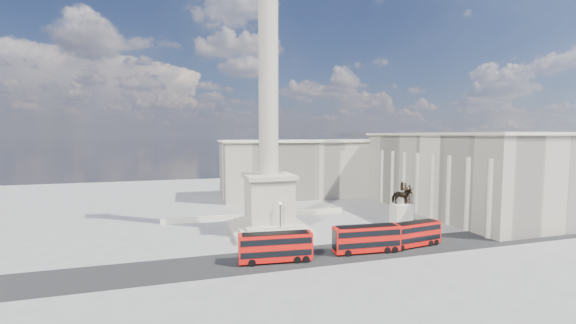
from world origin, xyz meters
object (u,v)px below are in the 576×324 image
(red_bus_c, at_px, (413,234))
(red_bus_b, at_px, (367,238))
(equestrian_statue, at_px, (401,213))
(nelsons_column, at_px, (269,163))
(pedestrian_standing, at_px, (408,231))
(pedestrian_walking, at_px, (386,228))
(red_bus_a, at_px, (276,247))
(victorian_lamp, at_px, (280,217))
(pedestrian_crossing, at_px, (341,236))

(red_bus_c, bearing_deg, red_bus_b, 175.30)
(red_bus_b, xyz_separation_m, equestrian_statue, (12.71, 9.82, 1.05))
(red_bus_c, xyz_separation_m, equestrian_statue, (4.04, 9.32, 1.17))
(nelsons_column, bearing_deg, pedestrian_standing, -22.73)
(nelsons_column, height_order, pedestrian_walking, nelsons_column)
(red_bus_a, bearing_deg, pedestrian_walking, 26.31)
(red_bus_b, height_order, victorian_lamp, victorian_lamp)
(red_bus_a, bearing_deg, victorian_lamp, 77.43)
(nelsons_column, distance_m, red_bus_c, 27.79)
(victorian_lamp, distance_m, pedestrian_crossing, 10.86)
(pedestrian_crossing, bearing_deg, victorian_lamp, 39.26)
(red_bus_b, bearing_deg, pedestrian_walking, 49.11)
(red_bus_b, height_order, red_bus_c, red_bus_b)
(pedestrian_walking, xyz_separation_m, pedestrian_standing, (2.84, -2.57, -0.03))
(pedestrian_walking, distance_m, pedestrian_standing, 3.83)
(victorian_lamp, bearing_deg, pedestrian_crossing, -24.69)
(nelsons_column, xyz_separation_m, victorian_lamp, (0.88, -4.92, -9.13))
(pedestrian_walking, height_order, pedestrian_crossing, pedestrian_crossing)
(red_bus_a, height_order, pedestrian_walking, red_bus_a)
(equestrian_statue, bearing_deg, red_bus_c, -113.45)
(red_bus_c, bearing_deg, nelsons_column, 134.70)
(red_bus_b, xyz_separation_m, pedestrian_walking, (8.80, 8.81, -1.34))
(equestrian_statue, bearing_deg, red_bus_b, -142.31)
(red_bus_a, relative_size, pedestrian_crossing, 5.97)
(nelsons_column, distance_m, victorian_lamp, 10.41)
(nelsons_column, bearing_deg, red_bus_a, -99.69)
(red_bus_a, xyz_separation_m, pedestrian_walking, (23.24, 8.84, -1.35))
(red_bus_a, distance_m, pedestrian_standing, 26.86)
(red_bus_b, xyz_separation_m, victorian_lamp, (-10.81, 11.09, 1.57))
(nelsons_column, height_order, red_bus_b, nelsons_column)
(pedestrian_crossing, bearing_deg, pedestrian_walking, -104.40)
(red_bus_a, bearing_deg, equestrian_statue, 25.43)
(nelsons_column, relative_size, red_bus_c, 4.93)
(nelsons_column, height_order, pedestrian_standing, nelsons_column)
(victorian_lamp, xyz_separation_m, pedestrian_crossing, (9.51, -4.37, -2.90))
(red_bus_a, distance_m, victorian_lamp, 11.81)
(victorian_lamp, bearing_deg, red_bus_a, -108.04)
(nelsons_column, xyz_separation_m, red_bus_c, (20.37, -15.52, -10.81))
(victorian_lamp, distance_m, pedestrian_walking, 19.96)
(pedestrian_standing, xyz_separation_m, pedestrian_crossing, (-12.94, 0.48, 0.05))
(nelsons_column, bearing_deg, red_bus_b, -53.85)
(red_bus_c, bearing_deg, pedestrian_crossing, 140.04)
(nelsons_column, bearing_deg, red_bus_c, -37.30)
(pedestrian_walking, bearing_deg, red_bus_a, -158.53)
(red_bus_b, distance_m, pedestrian_standing, 13.27)
(pedestrian_standing, bearing_deg, equestrian_statue, -106.47)
(pedestrian_walking, bearing_deg, pedestrian_standing, -41.52)
(red_bus_c, distance_m, pedestrian_walking, 8.40)
(red_bus_c, height_order, pedestrian_crossing, red_bus_c)
(nelsons_column, distance_m, red_bus_a, 19.48)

